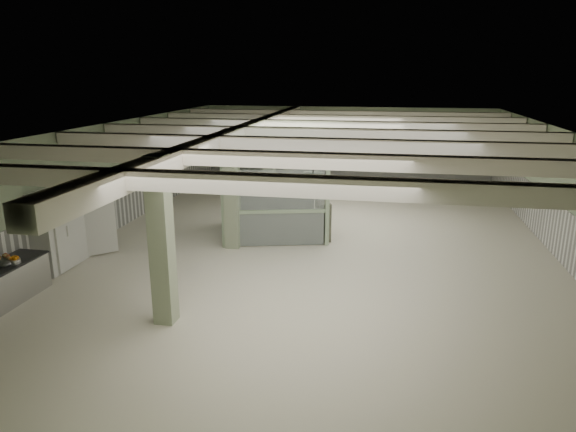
# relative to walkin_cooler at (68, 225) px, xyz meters

# --- Properties ---
(floor) EXTENTS (20.00, 20.00, 0.00)m
(floor) POSITION_rel_walkin_cooler_xyz_m (6.62, 3.12, -1.10)
(floor) COLOR beige
(floor) RESTS_ON ground
(ceiling) EXTENTS (14.00, 20.00, 0.02)m
(ceiling) POSITION_rel_walkin_cooler_xyz_m (6.62, 3.12, 2.50)
(ceiling) COLOR silver
(ceiling) RESTS_ON wall_back
(wall_back) EXTENTS (14.00, 0.02, 3.60)m
(wall_back) POSITION_rel_walkin_cooler_xyz_m (6.62, 13.12, 0.70)
(wall_back) COLOR #93A584
(wall_back) RESTS_ON floor
(wall_front) EXTENTS (14.00, 0.02, 3.60)m
(wall_front) POSITION_rel_walkin_cooler_xyz_m (6.62, -6.88, 0.70)
(wall_front) COLOR #93A584
(wall_front) RESTS_ON floor
(wall_left) EXTENTS (0.02, 20.00, 3.60)m
(wall_left) POSITION_rel_walkin_cooler_xyz_m (-0.38, 3.12, 0.70)
(wall_left) COLOR #93A584
(wall_left) RESTS_ON floor
(wall_right) EXTENTS (0.02, 20.00, 3.60)m
(wall_right) POSITION_rel_walkin_cooler_xyz_m (13.62, 3.12, 0.70)
(wall_right) COLOR #93A584
(wall_right) RESTS_ON floor
(wainscot_left) EXTENTS (0.05, 19.90, 1.50)m
(wainscot_left) POSITION_rel_walkin_cooler_xyz_m (-0.35, 3.12, -0.35)
(wainscot_left) COLOR white
(wainscot_left) RESTS_ON floor
(wainscot_right) EXTENTS (0.05, 19.90, 1.50)m
(wainscot_right) POSITION_rel_walkin_cooler_xyz_m (13.60, 3.12, -0.35)
(wainscot_right) COLOR white
(wainscot_right) RESTS_ON floor
(wainscot_back) EXTENTS (13.90, 0.05, 1.50)m
(wainscot_back) POSITION_rel_walkin_cooler_xyz_m (6.62, 13.09, -0.35)
(wainscot_back) COLOR white
(wainscot_back) RESTS_ON floor
(girder) EXTENTS (0.45, 19.90, 0.40)m
(girder) POSITION_rel_walkin_cooler_xyz_m (4.12, 3.12, 2.28)
(girder) COLOR white
(girder) RESTS_ON ceiling
(beam_a) EXTENTS (13.90, 0.35, 0.32)m
(beam_a) POSITION_rel_walkin_cooler_xyz_m (6.62, -4.38, 2.32)
(beam_a) COLOR white
(beam_a) RESTS_ON ceiling
(beam_b) EXTENTS (13.90, 0.35, 0.32)m
(beam_b) POSITION_rel_walkin_cooler_xyz_m (6.62, -1.88, 2.32)
(beam_b) COLOR white
(beam_b) RESTS_ON ceiling
(beam_c) EXTENTS (13.90, 0.35, 0.32)m
(beam_c) POSITION_rel_walkin_cooler_xyz_m (6.62, 0.62, 2.32)
(beam_c) COLOR white
(beam_c) RESTS_ON ceiling
(beam_d) EXTENTS (13.90, 0.35, 0.32)m
(beam_d) POSITION_rel_walkin_cooler_xyz_m (6.62, 3.12, 2.32)
(beam_d) COLOR white
(beam_d) RESTS_ON ceiling
(beam_e) EXTENTS (13.90, 0.35, 0.32)m
(beam_e) POSITION_rel_walkin_cooler_xyz_m (6.62, 5.62, 2.32)
(beam_e) COLOR white
(beam_e) RESTS_ON ceiling
(beam_f) EXTENTS (13.90, 0.35, 0.32)m
(beam_f) POSITION_rel_walkin_cooler_xyz_m (6.62, 8.12, 2.32)
(beam_f) COLOR white
(beam_f) RESTS_ON ceiling
(beam_g) EXTENTS (13.90, 0.35, 0.32)m
(beam_g) POSITION_rel_walkin_cooler_xyz_m (6.62, 10.62, 2.32)
(beam_g) COLOR white
(beam_g) RESTS_ON ceiling
(column_a) EXTENTS (0.42, 0.42, 3.60)m
(column_a) POSITION_rel_walkin_cooler_xyz_m (4.12, -2.88, 0.70)
(column_a) COLOR #95A283
(column_a) RESTS_ON floor
(column_b) EXTENTS (0.42, 0.42, 3.60)m
(column_b) POSITION_rel_walkin_cooler_xyz_m (4.12, 2.12, 0.70)
(column_b) COLOR #95A283
(column_b) RESTS_ON floor
(column_c) EXTENTS (0.42, 0.42, 3.60)m
(column_c) POSITION_rel_walkin_cooler_xyz_m (4.12, 7.12, 0.70)
(column_c) COLOR #95A283
(column_c) RESTS_ON floor
(column_d) EXTENTS (0.42, 0.42, 3.60)m
(column_d) POSITION_rel_walkin_cooler_xyz_m (4.12, 11.12, 0.70)
(column_d) COLOR #95A283
(column_d) RESTS_ON floor
(pendant_front) EXTENTS (0.44, 0.44, 0.22)m
(pendant_front) POSITION_rel_walkin_cooler_xyz_m (7.12, -1.88, 1.95)
(pendant_front) COLOR #2D3B2C
(pendant_front) RESTS_ON ceiling
(pendant_mid) EXTENTS (0.44, 0.44, 0.22)m
(pendant_mid) POSITION_rel_walkin_cooler_xyz_m (7.12, 3.62, 1.95)
(pendant_mid) COLOR #2D3B2C
(pendant_mid) RESTS_ON ceiling
(pendant_back) EXTENTS (0.44, 0.44, 0.22)m
(pendant_back) POSITION_rel_walkin_cooler_xyz_m (7.12, 8.62, 1.95)
(pendant_back) COLOR #2D3B2C
(pendant_back) RESTS_ON ceiling
(veg_colander) EXTENTS (0.62, 0.62, 0.23)m
(veg_colander) POSITION_rel_walkin_cooler_xyz_m (0.06, -2.60, -0.09)
(veg_colander) COLOR #404045
(veg_colander) RESTS_ON prep_counter
(orange_bowl) EXTENTS (0.31, 0.31, 0.10)m
(orange_bowl) POSITION_rel_walkin_cooler_xyz_m (0.26, -2.52, -0.15)
(orange_bowl) COLOR #B2B2B7
(orange_bowl) RESTS_ON prep_counter
(walkin_cooler) EXTENTS (1.10, 2.40, 2.20)m
(walkin_cooler) POSITION_rel_walkin_cooler_xyz_m (0.00, 0.00, 0.00)
(walkin_cooler) COLOR silver
(walkin_cooler) RESTS_ON floor
(guard_booth) EXTENTS (4.03, 3.65, 2.75)m
(guard_booth) POSITION_rel_walkin_cooler_xyz_m (5.05, 3.72, 0.74)
(guard_booth) COLOR #99B18D
(guard_booth) RESTS_ON floor
(filing_cabinet) EXTENTS (0.56, 0.67, 1.24)m
(filing_cabinet) POSITION_rel_walkin_cooler_xyz_m (6.74, 3.32, -0.48)
(filing_cabinet) COLOR #565748
(filing_cabinet) RESTS_ON floor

